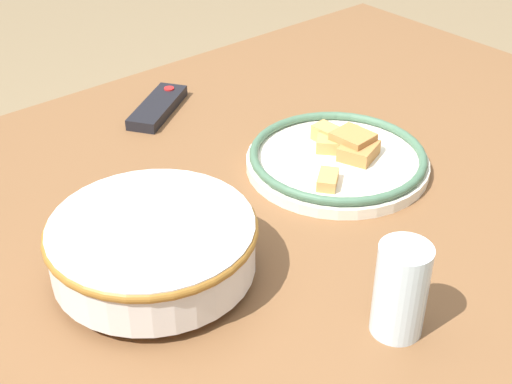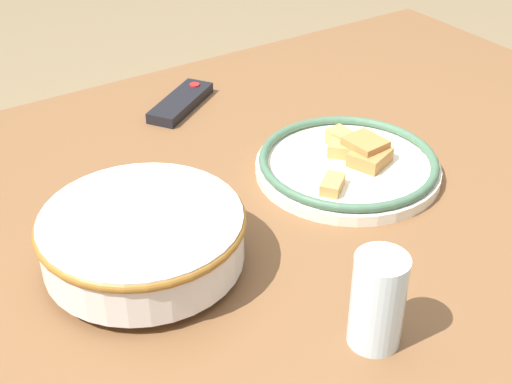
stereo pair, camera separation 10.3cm
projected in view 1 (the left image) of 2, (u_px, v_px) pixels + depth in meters
name	position (u px, v px, depth m)	size (l,w,h in m)	color
dining_table	(283.00, 212.00, 1.18)	(1.44, 0.98, 0.72)	brown
noodle_bowl	(153.00, 245.00, 0.91)	(0.27, 0.27, 0.08)	silver
food_plate	(338.00, 158.00, 1.16)	(0.30, 0.30, 0.05)	silver
tv_remote	(158.00, 107.00, 1.33)	(0.17, 0.14, 0.02)	black
drinking_glass	(401.00, 290.00, 0.82)	(0.06, 0.06, 0.12)	silver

